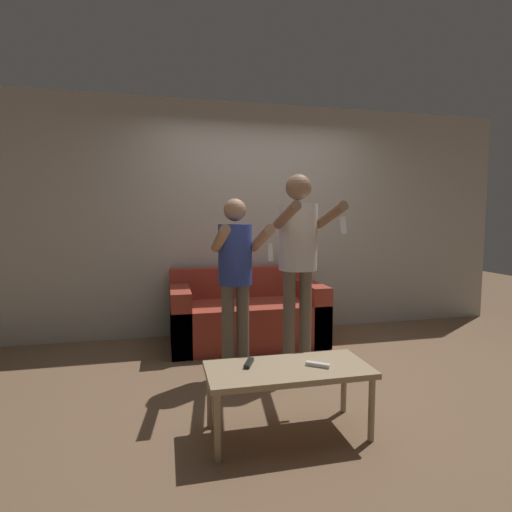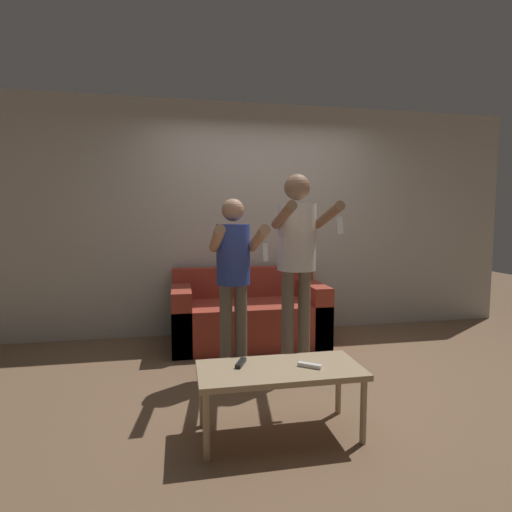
% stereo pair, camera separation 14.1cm
% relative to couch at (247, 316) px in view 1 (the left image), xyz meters
% --- Properties ---
extents(ground_plane, '(14.00, 14.00, 0.00)m').
position_rel_couch_xyz_m(ground_plane, '(0.23, -1.08, -0.29)').
color(ground_plane, brown).
extents(wall_back, '(6.40, 0.06, 2.70)m').
position_rel_couch_xyz_m(wall_back, '(0.23, 0.45, 1.06)').
color(wall_back, '#B7B2A8').
rests_on(wall_back, ground_plane).
extents(couch, '(1.64, 0.83, 0.80)m').
position_rel_couch_xyz_m(couch, '(0.00, 0.00, 0.00)').
color(couch, '#9E3828').
rests_on(couch, ground_plane).
extents(person_standing_left, '(0.41, 0.71, 1.53)m').
position_rel_couch_xyz_m(person_standing_left, '(-0.28, -0.91, 0.65)').
color(person_standing_left, '#6B6051').
rests_on(person_standing_left, ground_plane).
extents(person_standing_right, '(0.46, 0.71, 1.75)m').
position_rel_couch_xyz_m(person_standing_right, '(0.28, -0.90, 0.82)').
color(person_standing_right, '#6B6051').
rests_on(person_standing_right, ground_plane).
extents(coffee_table, '(1.02, 0.47, 0.44)m').
position_rel_couch_xyz_m(coffee_table, '(-0.13, -1.91, 0.10)').
color(coffee_table, tan).
rests_on(coffee_table, ground_plane).
extents(remote_near, '(0.14, 0.12, 0.02)m').
position_rel_couch_xyz_m(remote_near, '(0.06, -1.94, 0.16)').
color(remote_near, white).
rests_on(remote_near, coffee_table).
extents(remote_far, '(0.09, 0.15, 0.02)m').
position_rel_couch_xyz_m(remote_far, '(-0.36, -1.82, 0.16)').
color(remote_far, black).
rests_on(remote_far, coffee_table).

